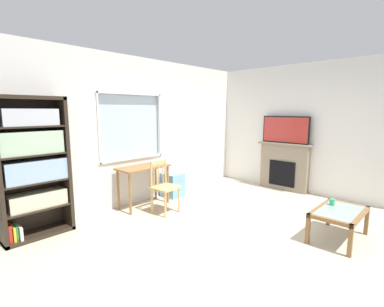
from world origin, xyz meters
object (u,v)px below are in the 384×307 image
(bookshelf, at_px, (32,163))
(coffee_table, at_px, (339,215))
(sippy_cup, at_px, (332,202))
(fireplace, at_px, (284,166))
(wooden_chair, at_px, (164,186))
(plastic_drawer_unit, at_px, (173,185))
(desk_under_window, at_px, (144,173))
(tv, at_px, (285,130))

(bookshelf, relative_size, coffee_table, 2.17)
(coffee_table, bearing_deg, sippy_cup, 43.87)
(fireplace, bearing_deg, bookshelf, 162.10)
(fireplace, bearing_deg, sippy_cup, -137.72)
(wooden_chair, xyz_separation_m, sippy_cup, (1.13, -2.38, -0.00))
(coffee_table, relative_size, sippy_cup, 10.01)
(plastic_drawer_unit, relative_size, sippy_cup, 5.38)
(desk_under_window, relative_size, coffee_table, 1.06)
(wooden_chair, height_order, coffee_table, wooden_chair)
(wooden_chair, xyz_separation_m, tv, (2.77, -0.87, 0.88))
(tv, distance_m, coffee_table, 2.63)
(fireplace, height_order, coffee_table, fireplace)
(sippy_cup, bearing_deg, bookshelf, 134.59)
(bookshelf, distance_m, sippy_cup, 4.26)
(sippy_cup, bearing_deg, desk_under_window, 112.00)
(desk_under_window, bearing_deg, coffee_table, -71.46)
(desk_under_window, height_order, fireplace, fireplace)
(wooden_chair, distance_m, sippy_cup, 2.64)
(plastic_drawer_unit, relative_size, coffee_table, 0.54)
(coffee_table, bearing_deg, desk_under_window, 108.54)
(plastic_drawer_unit, distance_m, sippy_cup, 2.98)
(tv, bearing_deg, sippy_cup, -137.41)
(wooden_chair, distance_m, coffee_table, 2.71)
(bookshelf, xyz_separation_m, plastic_drawer_unit, (2.56, -0.06, -0.81))
(tv, relative_size, sippy_cup, 11.65)
(desk_under_window, bearing_deg, fireplace, -26.09)
(desk_under_window, relative_size, tv, 0.91)
(coffee_table, bearing_deg, plastic_drawer_unit, 94.67)
(bookshelf, distance_m, tv, 4.85)
(sippy_cup, bearing_deg, plastic_drawer_unit, 97.78)
(fireplace, bearing_deg, desk_under_window, 153.91)
(plastic_drawer_unit, bearing_deg, fireplace, -34.84)
(fireplace, height_order, sippy_cup, fireplace)
(wooden_chair, bearing_deg, coffee_table, -68.84)
(fireplace, relative_size, tv, 1.12)
(desk_under_window, xyz_separation_m, sippy_cup, (1.17, -2.90, -0.17))
(desk_under_window, height_order, wooden_chair, wooden_chair)
(plastic_drawer_unit, xyz_separation_m, tv, (2.04, -1.44, 1.11))
(wooden_chair, bearing_deg, fireplace, -17.36)
(bookshelf, relative_size, plastic_drawer_unit, 4.04)
(desk_under_window, xyz_separation_m, coffee_table, (1.02, -3.04, -0.28))
(wooden_chair, relative_size, plastic_drawer_unit, 1.86)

